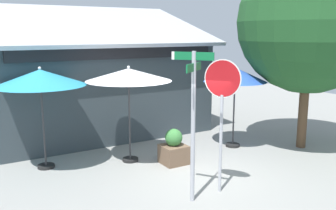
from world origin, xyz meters
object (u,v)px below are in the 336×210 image
(street_sign_post, at_px, (193,113))
(stop_sign, at_px, (222,100))
(patio_umbrella_royal_blue_right, at_px, (235,75))
(sidewalk_planter, at_px, (174,149))
(patio_umbrella_teal_left, at_px, (40,78))
(shade_tree, at_px, (320,26))
(patio_umbrella_ivory_center, at_px, (129,75))

(street_sign_post, relative_size, stop_sign, 1.06)
(stop_sign, relative_size, patio_umbrella_royal_blue_right, 1.17)
(street_sign_post, height_order, sidewalk_planter, street_sign_post)
(stop_sign, relative_size, patio_umbrella_teal_left, 1.11)
(street_sign_post, height_order, patio_umbrella_royal_blue_right, street_sign_post)
(patio_umbrella_royal_blue_right, bearing_deg, shade_tree, -31.17)
(sidewalk_planter, bearing_deg, patio_umbrella_ivory_center, 140.58)
(stop_sign, height_order, sidewalk_planter, stop_sign)
(street_sign_post, xyz_separation_m, stop_sign, (0.80, 0.07, 0.18))
(sidewalk_planter, bearing_deg, stop_sign, -91.79)
(street_sign_post, relative_size, sidewalk_planter, 3.26)
(stop_sign, distance_m, patio_umbrella_teal_left, 4.64)
(street_sign_post, height_order, shade_tree, shade_tree)
(patio_umbrella_teal_left, bearing_deg, shade_tree, -17.13)
(sidewalk_planter, bearing_deg, patio_umbrella_teal_left, 154.99)
(shade_tree, bearing_deg, patio_umbrella_teal_left, 162.87)
(street_sign_post, bearing_deg, stop_sign, 4.83)
(street_sign_post, xyz_separation_m, patio_umbrella_teal_left, (-2.22, 3.58, 0.46))
(shade_tree, bearing_deg, street_sign_post, -166.86)
(patio_umbrella_ivory_center, distance_m, patio_umbrella_royal_blue_right, 3.37)
(patio_umbrella_royal_blue_right, bearing_deg, patio_umbrella_ivory_center, 173.07)
(stop_sign, bearing_deg, patio_umbrella_teal_left, 130.61)
(street_sign_post, xyz_separation_m, patio_umbrella_ivory_center, (-0.08, 2.92, 0.48))
(shade_tree, bearing_deg, sidewalk_planter, 168.71)
(street_sign_post, height_order, stop_sign, street_sign_post)
(patio_umbrella_ivory_center, relative_size, shade_tree, 0.45)
(patio_umbrella_royal_blue_right, xyz_separation_m, shade_tree, (2.09, -1.26, 1.47))
(street_sign_post, distance_m, shade_tree, 5.78)
(stop_sign, height_order, shade_tree, shade_tree)
(stop_sign, distance_m, patio_umbrella_royal_blue_right, 3.48)
(patio_umbrella_royal_blue_right, distance_m, shade_tree, 2.85)
(patio_umbrella_teal_left, distance_m, patio_umbrella_ivory_center, 2.24)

